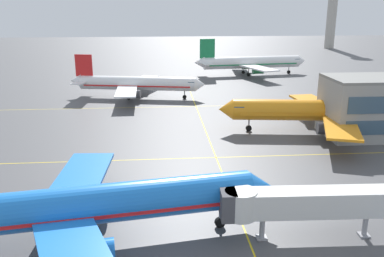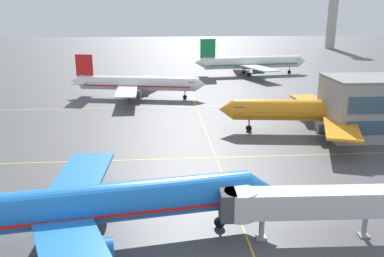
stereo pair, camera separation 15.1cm
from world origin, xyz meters
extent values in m
cylinder|color=blue|center=(-16.29, 9.60, 4.36)|extent=(34.26, 9.17, 4.04)
cone|color=blue|center=(1.90, 12.40, 4.36)|extent=(3.34, 4.34, 3.96)
cube|color=blue|center=(-18.71, 18.38, 3.72)|extent=(6.43, 16.25, 0.43)
cylinder|color=blue|center=(-15.24, 4.17, 2.34)|extent=(3.91, 2.76, 2.23)
cylinder|color=blue|center=(-16.92, 15.10, 2.34)|extent=(3.91, 2.76, 2.23)
cube|color=#385166|center=(-0.51, 12.02, 4.95)|extent=(2.46, 3.97, 0.74)
cube|color=red|center=(-16.29, 9.60, 3.86)|extent=(31.58, 8.79, 0.38)
cylinder|color=#99999E|center=(-2.62, 11.70, 1.76)|extent=(0.30, 0.30, 1.76)
cylinder|color=black|center=(-2.62, 11.70, 0.59)|extent=(1.23, 0.65, 1.17)
cylinder|color=#99999E|center=(-17.97, 6.54, 1.76)|extent=(0.30, 0.30, 1.76)
cylinder|color=black|center=(-17.97, 6.54, 0.59)|extent=(1.23, 0.65, 1.17)
cylinder|color=#99999E|center=(-18.81, 12.01, 1.76)|extent=(0.30, 0.30, 1.76)
cylinder|color=black|center=(-18.81, 12.01, 0.59)|extent=(1.23, 0.65, 1.17)
cylinder|color=orange|center=(22.08, 46.12, 4.35)|extent=(34.20, 8.19, 4.03)
cone|color=orange|center=(3.86, 48.39, 4.35)|extent=(3.23, 4.26, 3.95)
cube|color=orange|center=(24.25, 54.95, 3.71)|extent=(6.86, 16.34, 0.42)
cube|color=orange|center=(22.02, 37.04, 3.71)|extent=(10.42, 16.85, 0.42)
cylinder|color=#333338|center=(22.55, 51.63, 2.34)|extent=(3.86, 2.66, 2.23)
cylinder|color=#333338|center=(21.19, 40.67, 2.34)|extent=(3.86, 2.66, 2.23)
cube|color=#385166|center=(6.28, 48.09, 4.94)|extent=(2.35, 3.92, 0.74)
cube|color=orange|center=(22.08, 46.12, 3.85)|extent=(31.51, 7.90, 0.38)
cylinder|color=#99999E|center=(8.39, 47.83, 1.75)|extent=(0.30, 0.30, 1.75)
cylinder|color=black|center=(8.39, 47.83, 0.58)|extent=(1.22, 0.62, 1.17)
cylinder|color=#99999E|center=(24.53, 48.60, 1.75)|extent=(0.30, 0.30, 1.75)
cylinder|color=black|center=(24.53, 48.60, 0.58)|extent=(1.22, 0.62, 1.17)
cylinder|color=#99999E|center=(23.84, 43.12, 1.75)|extent=(0.30, 0.30, 1.75)
cylinder|color=black|center=(23.84, 43.12, 0.58)|extent=(1.22, 0.62, 1.17)
cylinder|color=white|center=(-14.40, 80.32, 3.91)|extent=(30.68, 9.33, 3.63)
cone|color=white|center=(1.81, 77.20, 3.91)|extent=(3.11, 3.96, 3.55)
cone|color=white|center=(-30.90, 83.49, 4.30)|extent=(3.65, 3.96, 3.45)
cube|color=red|center=(-28.47, 83.02, 8.40)|extent=(4.56, 1.20, 5.73)
cube|color=white|center=(-29.48, 80.30, 4.30)|extent=(3.94, 5.45, 0.23)
cube|color=white|center=(-28.39, 85.92, 4.30)|extent=(3.94, 5.45, 0.23)
cube|color=white|center=(-16.87, 72.53, 3.34)|extent=(5.24, 14.41, 0.38)
cube|color=white|center=(-13.81, 88.47, 3.34)|extent=(10.14, 15.12, 0.38)
cylinder|color=#4C4C51|center=(-15.15, 75.41, 2.10)|extent=(3.57, 2.58, 2.00)
cylinder|color=#4C4C51|center=(-13.28, 85.16, 2.10)|extent=(3.57, 2.58, 2.00)
cube|color=#385166|center=(-0.34, 77.62, 4.44)|extent=(2.32, 3.60, 0.67)
cube|color=red|center=(-14.40, 80.32, 3.46)|extent=(28.29, 8.90, 0.34)
cylinder|color=#99999E|center=(-2.22, 77.98, 1.58)|extent=(0.27, 0.27, 1.58)
cylinder|color=black|center=(-2.22, 77.98, 0.53)|extent=(1.11, 0.62, 1.05)
cylinder|color=#99999E|center=(-16.75, 78.24, 1.58)|extent=(0.27, 0.27, 1.58)
cylinder|color=black|center=(-16.75, 78.24, 0.53)|extent=(1.11, 0.62, 1.05)
cylinder|color=#99999E|center=(-15.81, 83.12, 1.58)|extent=(0.27, 0.27, 1.58)
cylinder|color=black|center=(-15.81, 83.12, 0.53)|extent=(1.11, 0.62, 1.05)
cylinder|color=white|center=(23.87, 115.06, 4.42)|extent=(34.71, 8.56, 4.09)
cone|color=white|center=(42.34, 117.49, 4.42)|extent=(3.30, 4.34, 4.01)
cone|color=white|center=(5.08, 112.58, 4.85)|extent=(3.93, 4.31, 3.89)
cube|color=#197F47|center=(7.85, 112.95, 9.48)|extent=(5.18, 1.06, 6.46)
cube|color=white|center=(7.74, 109.67, 4.85)|extent=(4.15, 6.00, 0.26)
cube|color=white|center=(6.90, 116.08, 4.85)|extent=(4.15, 6.00, 0.26)
cube|color=white|center=(24.00, 105.84, 3.77)|extent=(10.68, 17.10, 0.43)
cube|color=white|center=(21.61, 123.99, 3.77)|extent=(6.85, 16.55, 0.43)
cylinder|color=#2D9956|center=(24.82, 109.53, 2.37)|extent=(3.93, 2.72, 2.26)
cylinder|color=#2D9956|center=(23.35, 120.64, 2.37)|extent=(3.93, 2.72, 2.26)
cube|color=#385166|center=(39.89, 117.17, 5.01)|extent=(2.41, 3.99, 0.75)
cube|color=#197F47|center=(23.87, 115.06, 3.90)|extent=(31.98, 8.24, 0.39)
cylinder|color=#99999E|center=(37.75, 116.89, 1.78)|extent=(0.30, 0.30, 1.78)
cylinder|color=black|center=(37.75, 116.89, 0.59)|extent=(1.24, 0.64, 1.18)
cylinder|color=#99999E|center=(22.10, 112.00, 1.78)|extent=(0.30, 0.30, 1.78)
cylinder|color=black|center=(22.10, 112.00, 0.59)|extent=(1.24, 0.64, 1.18)
cylinder|color=#99999E|center=(21.37, 117.55, 1.78)|extent=(0.30, 0.30, 1.78)
cylinder|color=black|center=(21.37, 117.55, 0.59)|extent=(1.24, 0.64, 1.18)
cube|color=yellow|center=(0.00, 33.72, 0.00)|extent=(132.33, 0.20, 0.01)
cube|color=yellow|center=(0.00, 69.43, 0.00)|extent=(132.33, 0.20, 0.01)
cube|color=yellow|center=(0.00, 33.72, 0.00)|extent=(0.20, 117.86, 0.01)
cube|color=silver|center=(6.99, 8.79, 4.10)|extent=(15.90, 3.25, 2.70)
cylinder|color=silver|center=(-0.92, 9.06, 4.10)|extent=(3.38, 3.38, 2.97)
cube|color=#47474C|center=(-2.22, 9.11, 4.10)|extent=(1.70, 3.02, 2.97)
cylinder|color=#99999E|center=(1.45, 8.98, 2.05)|extent=(0.56, 0.56, 4.10)
cube|color=#99999E|center=(1.45, 8.98, 0.10)|extent=(1.14, 1.14, 0.20)
cylinder|color=#99999E|center=(12.52, 8.60, 2.05)|extent=(0.56, 0.56, 4.10)
cube|color=#99999E|center=(12.52, 8.60, 0.10)|extent=(1.14, 1.14, 0.20)
cylinder|color=#ADA89E|center=(87.66, 203.22, 19.61)|extent=(5.20, 5.20, 39.22)
camera|label=1|loc=(-9.17, -29.68, 23.86)|focal=39.30mm
camera|label=2|loc=(-9.02, -29.70, 23.86)|focal=39.30mm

